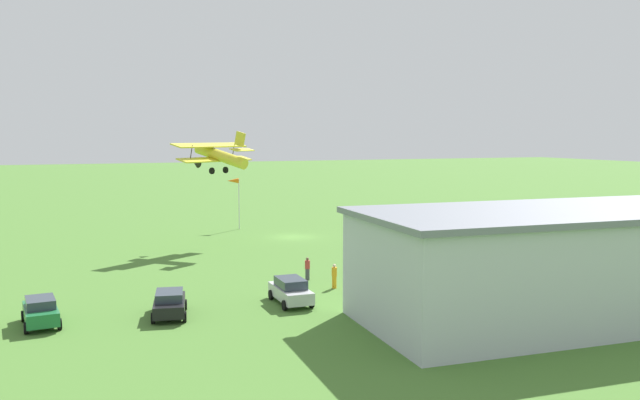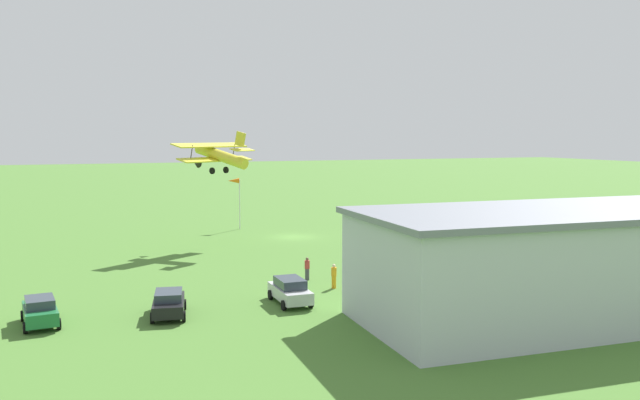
% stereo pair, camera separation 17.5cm
% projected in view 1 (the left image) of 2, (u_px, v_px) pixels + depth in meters
% --- Properties ---
extents(ground_plane, '(400.00, 400.00, 0.00)m').
position_uv_depth(ground_plane, '(294.00, 237.00, 70.38)').
color(ground_plane, '#47752D').
extents(hangar, '(27.83, 12.15, 6.53)m').
position_uv_depth(hangar, '(581.00, 262.00, 39.52)').
color(hangar, '#B7BCC6').
rests_on(hangar, ground_plane).
extents(biplane, '(8.69, 7.60, 4.09)m').
position_uv_depth(biplane, '(218.00, 155.00, 63.09)').
color(biplane, yellow).
extents(car_silver, '(2.02, 4.31, 1.66)m').
position_uv_depth(car_silver, '(291.00, 290.00, 42.44)').
color(car_silver, '#B7B7BC').
rests_on(car_silver, ground_plane).
extents(car_black, '(2.60, 4.38, 1.53)m').
position_uv_depth(car_black, '(170.00, 303.00, 39.46)').
color(car_black, black).
rests_on(car_black, ground_plane).
extents(car_green, '(2.25, 4.11, 1.61)m').
position_uv_depth(car_green, '(41.00, 311.00, 37.53)').
color(car_green, '#1E6B38').
rests_on(car_green, ground_plane).
extents(person_walking_on_apron, '(0.44, 0.44, 1.73)m').
position_uv_depth(person_walking_on_apron, '(307.00, 269.00, 49.32)').
color(person_walking_on_apron, '#3F3F47').
rests_on(person_walking_on_apron, ground_plane).
extents(person_beside_truck, '(0.43, 0.43, 1.57)m').
position_uv_depth(person_beside_truck, '(410.00, 262.00, 52.55)').
color(person_beside_truck, navy).
rests_on(person_beside_truck, ground_plane).
extents(person_near_hangar_door, '(0.44, 0.44, 1.75)m').
position_uv_depth(person_near_hangar_door, '(334.00, 276.00, 46.69)').
color(person_near_hangar_door, orange).
rests_on(person_near_hangar_door, ground_plane).
extents(person_watching_takeoff, '(0.48, 0.48, 1.60)m').
position_uv_depth(person_watching_takeoff, '(544.00, 254.00, 55.72)').
color(person_watching_takeoff, '#3F3F47').
rests_on(person_watching_takeoff, ground_plane).
extents(person_crossing_taxiway, '(0.49, 0.49, 1.62)m').
position_uv_depth(person_crossing_taxiway, '(540.00, 250.00, 57.66)').
color(person_crossing_taxiway, '#33723F').
rests_on(person_crossing_taxiway, ground_plane).
extents(windsock, '(1.45, 0.83, 5.93)m').
position_uv_depth(windsock, '(234.00, 184.00, 75.57)').
color(windsock, silver).
rests_on(windsock, ground_plane).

